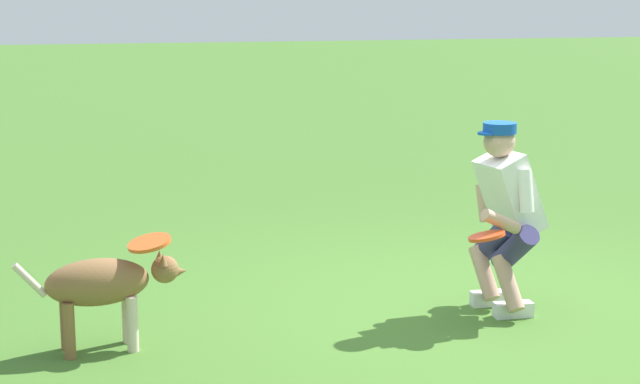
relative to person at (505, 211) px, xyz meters
name	(u,v)px	position (x,y,z in m)	size (l,w,h in m)	color
ground_plane	(466,313)	(0.25, -0.01, -0.70)	(60.00, 60.00, 0.00)	#43712A
person	(505,211)	(0.00, 0.00, 0.00)	(0.55, 0.66, 1.29)	silver
dog	(105,285)	(2.63, 0.22, -0.29)	(1.04, 0.37, 0.59)	brown
frisbee_flying	(149,243)	(2.36, 0.20, -0.05)	(0.27, 0.27, 0.02)	#E65B21
frisbee_held	(487,236)	(0.24, 0.30, -0.09)	(0.24, 0.24, 0.02)	#EC471E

